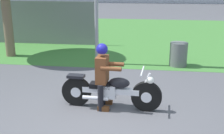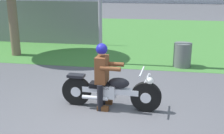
# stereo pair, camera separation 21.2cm
# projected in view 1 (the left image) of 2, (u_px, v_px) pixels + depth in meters

# --- Properties ---
(ground) EXTENTS (120.00, 120.00, 0.00)m
(ground) POSITION_uv_depth(u_px,v_px,m) (94.00, 124.00, 5.41)
(ground) COLOR #4C4C51
(grass_verge) EXTENTS (60.00, 12.00, 0.01)m
(grass_verge) POSITION_uv_depth(u_px,v_px,m) (130.00, 34.00, 14.54)
(grass_verge) COLOR #3D7533
(grass_verge) RESTS_ON ground
(motorcycle_lead) EXTENTS (2.14, 0.66, 0.87)m
(motorcycle_lead) POSITION_uv_depth(u_px,v_px,m) (111.00, 91.00, 6.01)
(motorcycle_lead) COLOR black
(motorcycle_lead) RESTS_ON ground
(rider_lead) EXTENTS (0.56, 0.48, 1.40)m
(rider_lead) POSITION_uv_depth(u_px,v_px,m) (103.00, 71.00, 5.92)
(rider_lead) COLOR black
(rider_lead) RESTS_ON ground
(trash_can) EXTENTS (0.55, 0.55, 0.76)m
(trash_can) POSITION_uv_depth(u_px,v_px,m) (178.00, 54.00, 9.04)
(trash_can) COLOR #595E5B
(trash_can) RESTS_ON ground
(fence_segment) EXTENTS (7.00, 0.06, 1.80)m
(fence_segment) POSITION_uv_depth(u_px,v_px,m) (15.00, 22.00, 12.27)
(fence_segment) COLOR slate
(fence_segment) RESTS_ON ground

